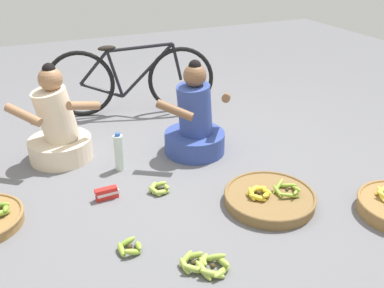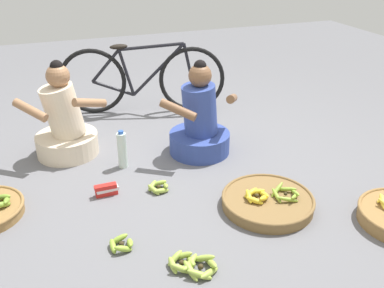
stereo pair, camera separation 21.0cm
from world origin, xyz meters
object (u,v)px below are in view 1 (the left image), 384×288
object	(u,v)px
vendor_woman_behind	(58,129)
banana_basket_front_right	(270,198)
vendor_woman_front	(195,124)
loose_bananas_mid_left	(159,188)
loose_bananas_mid_right	(130,247)
loose_bananas_front_center	(204,265)
bicycle_leaning	(131,80)
packet_carton_stack	(107,193)
water_bottle	(119,152)

from	to	relation	value
vendor_woman_behind	banana_basket_front_right	size ratio (longest dim) A/B	1.28
vendor_woman_front	loose_bananas_mid_left	size ratio (longest dim) A/B	4.49
vendor_woman_behind	loose_bananas_mid_right	xyz separation A→B (m)	(0.18, -1.38, -0.24)
vendor_woman_behind	loose_bananas_front_center	size ratio (longest dim) A/B	2.84
bicycle_leaning	banana_basket_front_right	world-z (taller)	bicycle_leaning
loose_bananas_front_center	packet_carton_stack	world-z (taller)	packet_carton_stack
loose_bananas_mid_left	vendor_woman_behind	bearing A→B (deg)	124.51
vendor_woman_front	loose_bananas_mid_right	distance (m)	1.39
banana_basket_front_right	packet_carton_stack	world-z (taller)	banana_basket_front_right
banana_basket_front_right	packet_carton_stack	bearing A→B (deg)	152.83
vendor_woman_behind	packet_carton_stack	distance (m)	0.82
loose_bananas_mid_left	loose_bananas_front_center	bearing A→B (deg)	-92.98
vendor_woman_behind	loose_bananas_mid_left	world-z (taller)	vendor_woman_behind
loose_bananas_front_center	bicycle_leaning	bearing A→B (deg)	82.39
vendor_woman_behind	loose_bananas_mid_right	bearing A→B (deg)	-82.52
water_bottle	vendor_woman_behind	bearing A→B (deg)	135.83
vendor_woman_front	packet_carton_stack	xyz separation A→B (m)	(-0.88, -0.41, -0.22)
banana_basket_front_right	bicycle_leaning	bearing A→B (deg)	100.71
loose_bananas_mid_left	loose_bananas_mid_right	distance (m)	0.67
loose_bananas_mid_left	loose_bananas_mid_right	xyz separation A→B (m)	(-0.39, -0.55, 0.00)
water_bottle	packet_carton_stack	world-z (taller)	water_bottle
vendor_woman_front	water_bottle	world-z (taller)	vendor_woman_front
vendor_woman_behind	water_bottle	world-z (taller)	vendor_woman_behind
loose_bananas_mid_left	water_bottle	world-z (taller)	water_bottle
loose_bananas_mid_left	packet_carton_stack	xyz separation A→B (m)	(-0.37, 0.07, 0.02)
water_bottle	bicycle_leaning	bearing A→B (deg)	67.90
loose_bananas_mid_left	banana_basket_front_right	bearing A→B (deg)	-35.04
loose_bananas_mid_right	water_bottle	size ratio (longest dim) A/B	0.46
vendor_woman_front	bicycle_leaning	size ratio (longest dim) A/B	0.49
vendor_woman_behind	loose_bananas_front_center	world-z (taller)	vendor_woman_behind
loose_bananas_mid_right	loose_bananas_front_center	size ratio (longest dim) A/B	0.51
loose_bananas_front_center	banana_basket_front_right	bearing A→B (deg)	30.11
packet_carton_stack	bicycle_leaning	bearing A→B (deg)	66.32
loose_bananas_mid_right	bicycle_leaning	bearing A→B (deg)	72.36
bicycle_leaning	packet_carton_stack	size ratio (longest dim) A/B	9.47
vendor_woman_front	water_bottle	xyz separation A→B (m)	(-0.68, -0.04, -0.11)
vendor_woman_front	loose_bananas_mid_left	world-z (taller)	vendor_woman_front
water_bottle	packet_carton_stack	distance (m)	0.44
banana_basket_front_right	packet_carton_stack	size ratio (longest dim) A/B	3.70
vendor_woman_behind	packet_carton_stack	size ratio (longest dim) A/B	4.73
bicycle_leaning	loose_bananas_mid_left	world-z (taller)	bicycle_leaning
banana_basket_front_right	loose_bananas_mid_left	size ratio (longest dim) A/B	3.55
bicycle_leaning	water_bottle	size ratio (longest dim) A/B	5.13
water_bottle	loose_bananas_mid_left	bearing A→B (deg)	-68.79
vendor_woman_behind	loose_bananas_front_center	bearing A→B (deg)	-72.83
vendor_woman_front	loose_bananas_front_center	distance (m)	1.48
bicycle_leaning	water_bottle	xyz separation A→B (m)	(-0.45, -1.11, -0.21)
bicycle_leaning	banana_basket_front_right	distance (m)	2.08
loose_bananas_mid_right	water_bottle	distance (m)	1.03
banana_basket_front_right	loose_bananas_front_center	size ratio (longest dim) A/B	2.23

